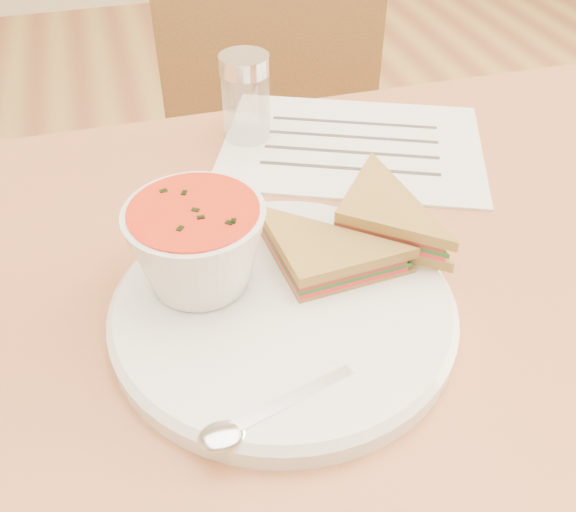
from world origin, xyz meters
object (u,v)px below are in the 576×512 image
object	(u,v)px
chair_far	(273,238)
soup_bowl	(198,250)
dining_table	(360,487)
plate	(283,311)
condiment_shaker	(246,98)

from	to	relation	value
chair_far	soup_bowl	world-z (taller)	chair_far
dining_table	plate	world-z (taller)	plate
plate	dining_table	bearing A→B (deg)	13.41
soup_bowl	condiment_shaker	xyz separation A→B (m)	(0.10, 0.26, -0.00)
chair_far	plate	xyz separation A→B (m)	(-0.12, -0.49, 0.33)
chair_far	plate	distance (m)	0.60
chair_far	soup_bowl	distance (m)	0.61
plate	soup_bowl	bearing A→B (deg)	145.64
condiment_shaker	soup_bowl	bearing A→B (deg)	-111.19
soup_bowl	condiment_shaker	distance (m)	0.28
plate	condiment_shaker	xyz separation A→B (m)	(0.04, 0.30, 0.04)
chair_far	condiment_shaker	size ratio (longest dim) A/B	8.28
plate	soup_bowl	distance (m)	0.09
soup_bowl	condiment_shaker	world-z (taller)	condiment_shaker
chair_far	plate	size ratio (longest dim) A/B	2.95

